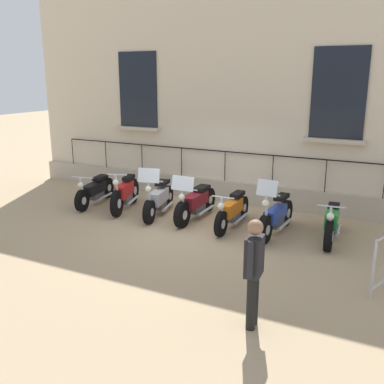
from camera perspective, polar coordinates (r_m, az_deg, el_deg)
name	(u,v)px	position (r m, az deg, el deg)	size (l,w,h in m)	color
ground_plane	(188,225)	(10.98, -0.56, -4.33)	(60.00, 60.00, 0.00)	tan
building_facade	(232,83)	(12.91, 5.23, 14.02)	(0.82, 13.65, 7.04)	beige
motorcycle_black	(95,191)	(12.93, -12.51, 0.15)	(2.09, 0.66, 0.95)	black
motorcycle_red	(125,194)	(12.28, -8.70, -0.22)	(2.04, 0.77, 1.13)	black
motorcycle_silver	(159,199)	(11.69, -4.36, -0.96)	(2.14, 0.77, 1.41)	black
motorcycle_maroon	(196,203)	(11.33, 0.48, -1.44)	(2.17, 0.72, 1.28)	black
motorcycle_orange	(232,211)	(10.76, 5.30, -2.53)	(2.06, 0.55, 0.94)	black
motorcycle_blue	(276,217)	(10.43, 10.88, -3.21)	(2.07, 0.56, 1.44)	black
motorcycle_green	(332,223)	(10.39, 17.76, -3.84)	(2.05, 0.59, 0.97)	black
pedestrian_standing	(254,268)	(6.46, 8.07, -9.75)	(0.53, 0.25, 1.68)	black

